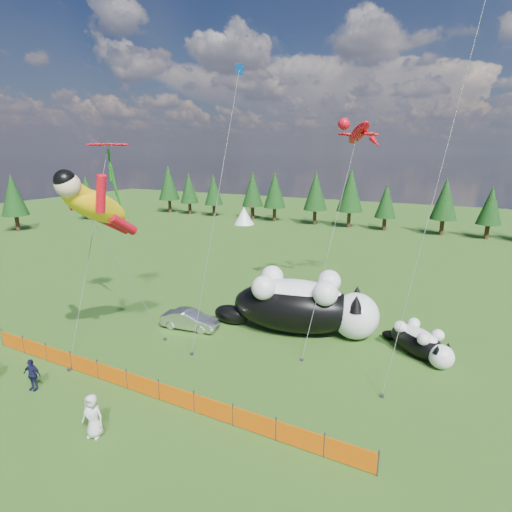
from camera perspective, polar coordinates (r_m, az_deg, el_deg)
The scene contains 14 objects.
ground at distance 22.97m, azimuth -10.57°, elevation -15.13°, with size 160.00×160.00×0.00m, color #0F370A.
safety_fence at distance 20.79m, azimuth -15.88°, elevation -17.32°, with size 22.06×0.06×1.10m.
tree_line at distance 62.29m, azimuth 15.38°, elevation 7.41°, with size 90.00×4.00×8.00m, color black, non-canonical shape.
festival_tents at distance 56.48m, azimuth 25.08°, elevation 3.17°, with size 50.00×3.20×2.80m, color white, non-canonical shape.
cat_large at distance 25.87m, azimuth 6.64°, elevation -6.87°, with size 10.80×5.37×3.93m.
cat_small at distance 25.02m, azimuth 22.36°, elevation -11.25°, with size 4.21×3.67×1.79m.
car at distance 26.92m, azimuth -9.42°, elevation -8.97°, with size 1.31×3.76×1.24m, color silver.
spectator_c at distance 23.02m, azimuth -29.36°, elevation -14.54°, with size 0.95×0.49×1.63m, color #16163C.
spectator_e at distance 18.64m, azimuth -22.29°, elevation -20.38°, with size 0.93×0.60×1.90m, color silver.
superhero_kite at distance 21.96m, azimuth -21.89°, elevation 6.65°, with size 4.33×5.69×11.09m.
gecko_kite at distance 29.75m, azimuth 14.45°, elevation 16.65°, with size 4.88×12.91×15.89m.
flower_kite at distance 26.62m, azimuth -20.39°, elevation 14.34°, with size 3.27×7.24×13.11m.
diamond_kite_a at distance 25.54m, azimuth -2.86°, elevation 22.76°, with size 0.91×5.92×17.03m.
diamond_kite_b at distance 26.69m, azimuth 29.64°, elevation 28.15°, with size 2.81×9.16×21.25m.
Camera 1 is at (12.51, -15.58, 11.33)m, focal length 28.00 mm.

